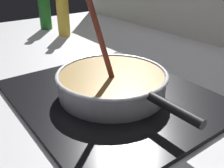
{
  "coord_description": "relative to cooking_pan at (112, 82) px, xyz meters",
  "views": [
    {
      "loc": [
        0.48,
        -0.26,
        0.35
      ],
      "look_at": [
        -0.03,
        0.12,
        0.04
      ],
      "focal_mm": 41.32,
      "sensor_mm": 36.0,
      "label": 1
    }
  ],
  "objects": [
    {
      "name": "ground",
      "position": [
        0.03,
        -0.12,
        -0.07
      ],
      "size": [
        2.4,
        1.6,
        0.04
      ],
      "primitive_type": "cube",
      "color": "#B7B7BC"
    },
    {
      "name": "hob_plate",
      "position": [
        -0.0,
        0.0,
        -0.04
      ],
      "size": [
        0.56,
        0.48,
        0.01
      ],
      "primitive_type": "cube",
      "color": "black",
      "rests_on": "ground"
    },
    {
      "name": "burner_ring",
      "position": [
        -0.0,
        0.0,
        -0.03
      ],
      "size": [
        0.16,
        0.16,
        0.01
      ],
      "primitive_type": "torus",
      "color": "#592D0C",
      "rests_on": "hob_plate"
    },
    {
      "name": "spare_burner",
      "position": [
        -0.18,
        0.0,
        -0.03
      ],
      "size": [
        0.15,
        0.15,
        0.01
      ],
      "primitive_type": "cylinder",
      "color": "#262628",
      "rests_on": "hob_plate"
    },
    {
      "name": "cooking_pan",
      "position": [
        0.0,
        0.0,
        0.0
      ],
      "size": [
        0.44,
        0.3,
        0.28
      ],
      "color": "silver",
      "rests_on": "hob_plate"
    },
    {
      "name": "sauce_bottle",
      "position": [
        -0.86,
        0.18,
        0.06
      ],
      "size": [
        0.06,
        0.06,
        0.25
      ],
      "color": "#19591E",
      "rests_on": "ground"
    },
    {
      "name": "oil_bottle",
      "position": [
        -0.67,
        0.2,
        0.05
      ],
      "size": [
        0.06,
        0.06,
        0.24
      ],
      "color": "gold",
      "rests_on": "ground"
    }
  ]
}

